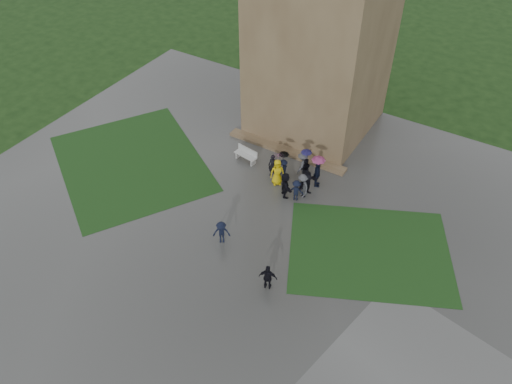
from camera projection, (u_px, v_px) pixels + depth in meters
The scene contains 10 objects.
ground at pixel (196, 249), 28.44m from camera, with size 120.00×120.00×0.00m, color black.
plaza at pixel (216, 227), 29.70m from camera, with size 34.00×34.00×0.02m, color #383836.
lawn_inset_left at pixel (131, 163), 34.25m from camera, with size 11.00×9.00×0.01m, color #143311.
lawn_inset_right at pixel (370, 251), 28.30m from camera, with size 9.00×7.00×0.01m, color #143311.
tower at pixel (325, 5), 31.94m from camera, with size 8.00×8.00×18.00m, color brown.
tower_plinth at pixel (286, 151), 35.08m from camera, with size 9.00×0.80×0.22m, color brown.
bench at pixel (246, 155), 34.12m from camera, with size 1.75×0.77×0.98m.
visitor_cluster at pixel (297, 175), 31.71m from camera, with size 3.73×3.76×2.41m.
pedestrian_mid at pixel (221, 232), 28.33m from camera, with size 0.99×0.51×1.53m, color black.
pedestrian_near at pixel (268, 277), 25.85m from camera, with size 0.98×0.56×1.67m, color black.
Camera 1 is at (12.79, -14.42, 21.43)m, focal length 35.00 mm.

